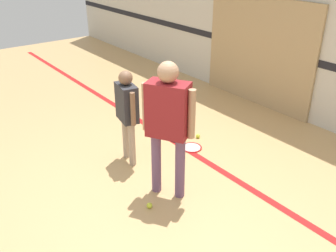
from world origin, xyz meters
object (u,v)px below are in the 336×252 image
at_px(person_instructor, 168,117).
at_px(tennis_ball_stray_left, 155,150).
at_px(person_student_left, 127,107).
at_px(tennis_ball_by_spare_racket, 198,136).
at_px(racket_spare_on_floor, 191,147).
at_px(tennis_ball_near_instructor, 149,206).

xyz_separation_m(person_instructor, tennis_ball_stray_left, (-0.89, 0.45, -0.98)).
height_order(person_student_left, tennis_ball_stray_left, person_student_left).
xyz_separation_m(person_student_left, tennis_ball_by_spare_racket, (0.09, 1.19, -0.77)).
xyz_separation_m(racket_spare_on_floor, tennis_ball_stray_left, (-0.22, -0.48, 0.02)).
xyz_separation_m(tennis_ball_by_spare_racket, tennis_ball_stray_left, (-0.06, -0.77, 0.00)).
distance_m(tennis_ball_by_spare_racket, tennis_ball_stray_left, 0.77).
relative_size(tennis_ball_near_instructor, tennis_ball_stray_left, 1.00).
relative_size(person_student_left, tennis_ball_stray_left, 19.63).
distance_m(person_instructor, tennis_ball_by_spare_racket, 1.77).
relative_size(person_student_left, tennis_ball_by_spare_racket, 19.63).
bearing_deg(tennis_ball_stray_left, racket_spare_on_floor, 64.80).
height_order(person_instructor, tennis_ball_by_spare_racket, person_instructor).
bearing_deg(person_student_left, tennis_ball_stray_left, 97.14).
xyz_separation_m(tennis_ball_near_instructor, tennis_ball_by_spare_racket, (-0.93, 1.57, 0.00)).
relative_size(person_instructor, racket_spare_on_floor, 3.07).
bearing_deg(person_instructor, person_student_left, 147.20).
xyz_separation_m(person_instructor, tennis_ball_near_instructor, (0.10, -0.35, -0.98)).
distance_m(person_instructor, person_student_left, 0.94).
bearing_deg(tennis_ball_stray_left, tennis_ball_by_spare_racket, 85.51).
distance_m(person_instructor, tennis_ball_stray_left, 1.40).
bearing_deg(racket_spare_on_floor, tennis_ball_by_spare_racket, -80.26).
bearing_deg(tennis_ball_by_spare_racket, racket_spare_on_floor, -60.37).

